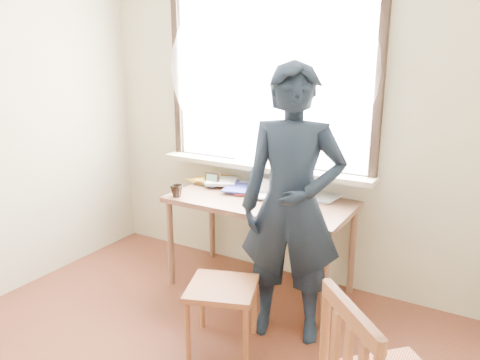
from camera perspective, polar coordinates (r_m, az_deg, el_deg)
The scene contains 12 objects.
room_shell at distance 2.21m, azimuth -13.81°, elevation 9.53°, with size 3.52×4.02×2.61m.
desk at distance 3.60m, azimuth 2.48°, elevation -3.54°, with size 1.40×0.70×0.75m.
laptop at distance 3.42m, azimuth 6.02°, elevation -2.39°, with size 0.38×0.34×0.21m.
mug_white at distance 3.70m, azimuth 2.94°, elevation -0.88°, with size 0.14×0.14×0.11m, color white.
mug_dark at distance 3.66m, azimuth -7.74°, elevation -1.33°, with size 0.10×0.10×0.09m, color black.
mouse at distance 3.33m, azimuth 7.85°, elevation -3.61°, with size 0.09×0.06×0.03m, color black.
desk_clutter at distance 3.89m, azimuth -0.68°, elevation -0.52°, with size 0.82×0.50×0.04m.
book_a at distance 3.93m, azimuth -0.89°, elevation -0.54°, with size 0.18×0.24×0.02m, color white.
book_b at distance 3.69m, azimuth 9.07°, elevation -1.85°, with size 0.19×0.25×0.02m, color white.
picture_frame at distance 3.89m, azimuth -3.40°, elevation -0.04°, with size 0.14×0.02×0.11m.
work_chair at distance 3.04m, azimuth -2.20°, elevation -13.84°, with size 0.53×0.52×0.43m.
person at distance 2.98m, azimuth 6.35°, elevation -3.19°, with size 0.66×0.43×1.80m, color black.
Camera 1 is at (1.51, -1.38, 1.86)m, focal length 35.00 mm.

